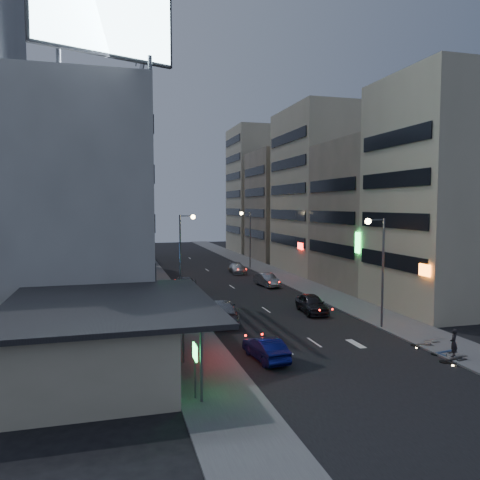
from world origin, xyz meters
name	(u,v)px	position (x,y,z in m)	size (l,w,h in m)	color
ground	(343,362)	(0.00, 0.00, 0.00)	(180.00, 180.00, 0.00)	black
sidewalk_left	(156,284)	(-8.00, 30.00, 0.06)	(4.00, 120.00, 0.12)	#4C4C4F
sidewalk_right	(286,278)	(8.00, 30.00, 0.06)	(4.00, 120.00, 0.12)	#4C4C4F
food_court	(93,337)	(-13.90, 2.00, 1.98)	(11.00, 13.00, 3.88)	#BCB093
white_building	(62,206)	(-17.00, 20.00, 9.00)	(14.00, 24.00, 18.00)	#B8B8B3
shophouse_near	(444,195)	(15.00, 10.50, 10.00)	(10.00, 11.00, 20.00)	#BCB093
shophouse_mid	(376,215)	(15.50, 22.00, 8.00)	(11.00, 12.00, 16.00)	tan
shophouse_far	(322,191)	(15.00, 35.00, 11.00)	(10.00, 14.00, 22.00)	#BCB093
far_left_a	(91,199)	(-15.50, 45.00, 10.00)	(11.00, 10.00, 20.00)	#B8B8B3
far_left_b	(92,215)	(-16.00, 58.00, 7.50)	(12.00, 10.00, 15.00)	gray
far_right_a	(286,206)	(15.50, 50.00, 9.00)	(11.00, 12.00, 18.00)	tan
far_right_b	(263,190)	(16.00, 64.00, 12.00)	(12.00, 12.00, 24.00)	#BCB093
billboard	(105,19)	(-12.99, 9.97, 21.66)	(9.52, 3.75, 6.20)	#595B60
street_lamp_right_near	(378,256)	(5.90, 6.00, 5.36)	(1.60, 0.44, 8.02)	#595B60
street_lamp_left	(184,243)	(-5.90, 22.00, 5.36)	(1.60, 0.44, 8.02)	#595B60
street_lamp_right_far	(247,231)	(5.90, 40.00, 5.36)	(1.60, 0.44, 8.02)	#595B60
parked_car_right_near	(312,304)	(3.38, 11.99, 0.78)	(1.84, 4.58, 1.56)	#242429
parked_car_right_mid	(267,280)	(3.88, 25.30, 0.72)	(1.52, 4.35, 1.43)	#92949A
parked_car_left	(184,284)	(-5.60, 24.33, 0.79)	(2.61, 5.66, 1.57)	#27282D
parked_car_right_far	(237,268)	(3.28, 35.86, 0.65)	(1.83, 4.51, 1.31)	#A2A6AA
road_car_blue	(266,349)	(-4.22, 1.57, 0.67)	(1.42, 4.07, 1.34)	navy
road_car_silver	(221,311)	(-4.69, 11.04, 0.85)	(2.39, 5.87, 1.70)	gray
person	(454,343)	(6.58, -1.19, 0.96)	(0.61, 0.40, 1.67)	black
scooter_black_a	(460,347)	(6.85, -1.37, 0.70)	(1.91, 0.64, 1.17)	black
scooter_silver_a	(462,346)	(7.40, -0.92, 0.63)	(1.67, 0.56, 1.02)	#A3A7AB
scooter_blue	(451,341)	(7.32, -0.07, 0.70)	(1.90, 0.63, 1.16)	navy
scooter_black_b	(432,336)	(7.02, 1.33, 0.62)	(1.64, 0.55, 1.01)	black
scooter_silver_b	(435,333)	(7.78, 1.97, 0.63)	(1.68, 0.56, 1.03)	#9EA2A5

